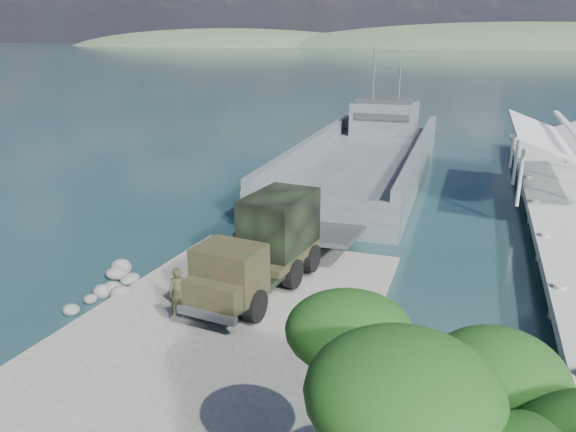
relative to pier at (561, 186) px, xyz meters
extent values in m
plane|color=#1C4244|center=(-13.00, -18.77, -1.60)|extent=(1400.00, 1400.00, 0.00)
cube|color=slate|center=(-13.00, -19.77, -1.35)|extent=(10.00, 18.00, 0.50)
cube|color=gray|center=(0.00, -0.77, -0.60)|extent=(4.00, 44.00, 0.50)
cube|color=#434A4F|center=(-12.94, 5.49, -1.17)|extent=(9.23, 28.96, 2.40)
cube|color=#434A4F|center=(-16.96, 5.41, 0.61)|extent=(1.17, 28.79, 1.25)
cube|color=#434A4F|center=(-8.91, 5.58, 0.61)|extent=(1.17, 28.79, 1.25)
cube|color=#434A4F|center=(-12.64, -8.80, -0.64)|extent=(8.64, 0.56, 2.49)
cube|color=#434A4F|center=(-13.14, 15.09, 1.47)|extent=(5.83, 3.96, 2.88)
cube|color=#2F3335|center=(-13.14, 15.09, 3.10)|extent=(4.86, 3.17, 0.38)
cylinder|color=gray|center=(-14.29, 15.06, 5.31)|extent=(0.15, 0.15, 4.80)
cylinder|color=gray|center=(-11.98, 15.11, 4.83)|extent=(0.15, 0.15, 3.84)
cylinder|color=black|center=(-14.04, -19.21, -0.50)|extent=(0.56, 1.24, 1.20)
cylinder|color=black|center=(-11.94, -19.47, -0.50)|extent=(0.56, 1.24, 1.20)
cylinder|color=black|center=(-13.65, -16.10, -0.50)|extent=(0.56, 1.24, 1.20)
cylinder|color=black|center=(-11.55, -16.37, -0.50)|extent=(0.56, 1.24, 1.20)
cylinder|color=black|center=(-13.43, -14.28, -0.50)|extent=(0.56, 1.24, 1.20)
cylinder|color=black|center=(-11.32, -14.54, -0.50)|extent=(0.56, 1.24, 1.20)
cube|color=black|center=(-12.67, -16.78, -0.36)|extent=(2.88, 7.20, 0.23)
cube|color=black|center=(-12.98, -19.25, 0.60)|extent=(2.51, 2.11, 1.84)
cube|color=black|center=(-13.12, -20.35, 0.14)|extent=(2.20, 1.09, 0.92)
cube|color=black|center=(-12.51, -15.50, -0.04)|extent=(2.81, 4.49, 0.32)
cube|color=black|center=(-12.49, -15.32, 1.29)|extent=(2.63, 3.75, 2.30)
cube|color=#2F3335|center=(-13.18, -20.80, -0.41)|extent=(2.31, 0.51, 0.28)
imported|color=black|center=(-14.33, -20.61, -0.22)|extent=(0.76, 0.66, 1.76)
ellipsoid|color=#163A0F|center=(-7.05, -26.67, 3.24)|extent=(2.42, 2.42, 1.38)
camera|label=1|loc=(-5.11, -36.08, 8.60)|focal=35.00mm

